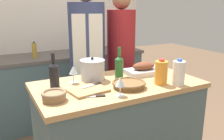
{
  "coord_description": "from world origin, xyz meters",
  "views": [
    {
      "loc": [
        -0.9,
        -1.58,
        1.54
      ],
      "look_at": [
        0.0,
        0.11,
        1.02
      ],
      "focal_mm": 38.0,
      "sensor_mm": 36.0,
      "label": 1
    }
  ],
  "objects_px": {
    "condiment_bottle_short": "(35,50)",
    "condiment_bottle_tall": "(77,47)",
    "knife_chef": "(83,86)",
    "juice_jug": "(161,73)",
    "knife_paring": "(92,85)",
    "roasting_pan": "(144,69)",
    "wine_bottle_dark": "(119,67)",
    "milk_jug": "(179,73)",
    "wine_glass_right": "(120,83)",
    "person_cook_aproned": "(88,59)",
    "mixing_bowl": "(54,96)",
    "cutting_board": "(88,90)",
    "wine_bottle_green": "(54,74)",
    "wine_glass_left": "(73,71)",
    "person_cook_guest": "(121,59)",
    "stock_pot": "(93,70)",
    "knife_bread": "(94,96)",
    "wicker_basket": "(129,84)"
  },
  "relations": [
    {
      "from": "roasting_pan",
      "to": "person_cook_aproned",
      "type": "distance_m",
      "value": 0.68
    },
    {
      "from": "mixing_bowl",
      "to": "condiment_bottle_short",
      "type": "relative_size",
      "value": 0.83
    },
    {
      "from": "mixing_bowl",
      "to": "milk_jug",
      "type": "height_order",
      "value": "milk_jug"
    },
    {
      "from": "wine_bottle_dark",
      "to": "condiment_bottle_tall",
      "type": "distance_m",
      "value": 1.36
    },
    {
      "from": "wine_glass_right",
      "to": "person_cook_aproned",
      "type": "xyz_separation_m",
      "value": [
        0.16,
        0.98,
        -0.05
      ]
    },
    {
      "from": "cutting_board",
      "to": "wine_bottle_green",
      "type": "bearing_deg",
      "value": 132.0
    },
    {
      "from": "juice_jug",
      "to": "knife_paring",
      "type": "bearing_deg",
      "value": 161.66
    },
    {
      "from": "cutting_board",
      "to": "condiment_bottle_short",
      "type": "relative_size",
      "value": 1.46
    },
    {
      "from": "wicker_basket",
      "to": "condiment_bottle_tall",
      "type": "bearing_deg",
      "value": 84.37
    },
    {
      "from": "person_cook_guest",
      "to": "condiment_bottle_tall",
      "type": "bearing_deg",
      "value": 88.53
    },
    {
      "from": "juice_jug",
      "to": "knife_bread",
      "type": "relative_size",
      "value": 1.14
    },
    {
      "from": "wine_bottle_green",
      "to": "condiment_bottle_tall",
      "type": "xyz_separation_m",
      "value": [
        0.65,
        1.31,
        -0.05
      ]
    },
    {
      "from": "person_cook_aproned",
      "to": "person_cook_guest",
      "type": "relative_size",
      "value": 1.05
    },
    {
      "from": "juice_jug",
      "to": "wine_glass_left",
      "type": "relative_size",
      "value": 1.44
    },
    {
      "from": "person_cook_guest",
      "to": "knife_paring",
      "type": "bearing_deg",
      "value": -153.87
    },
    {
      "from": "wine_bottle_dark",
      "to": "juice_jug",
      "type": "bearing_deg",
      "value": -51.13
    },
    {
      "from": "milk_jug",
      "to": "wine_glass_left",
      "type": "bearing_deg",
      "value": 148.81
    },
    {
      "from": "wine_bottle_green",
      "to": "knife_chef",
      "type": "xyz_separation_m",
      "value": [
        0.19,
        -0.09,
        -0.1
      ]
    },
    {
      "from": "roasting_pan",
      "to": "wine_bottle_dark",
      "type": "distance_m",
      "value": 0.27
    },
    {
      "from": "condiment_bottle_short",
      "to": "stock_pot",
      "type": "bearing_deg",
      "value": -78.36
    },
    {
      "from": "knife_paring",
      "to": "wine_bottle_dark",
      "type": "bearing_deg",
      "value": 19.76
    },
    {
      "from": "cutting_board",
      "to": "wine_bottle_green",
      "type": "relative_size",
      "value": 1.11
    },
    {
      "from": "mixing_bowl",
      "to": "milk_jug",
      "type": "relative_size",
      "value": 0.8
    },
    {
      "from": "condiment_bottle_short",
      "to": "condiment_bottle_tall",
      "type": "bearing_deg",
      "value": 7.02
    },
    {
      "from": "mixing_bowl",
      "to": "wine_bottle_dark",
      "type": "bearing_deg",
      "value": 19.45
    },
    {
      "from": "person_cook_guest",
      "to": "cutting_board",
      "type": "bearing_deg",
      "value": -154.28
    },
    {
      "from": "roasting_pan",
      "to": "knife_paring",
      "type": "distance_m",
      "value": 0.57
    },
    {
      "from": "condiment_bottle_tall",
      "to": "stock_pot",
      "type": "bearing_deg",
      "value": -104.08
    },
    {
      "from": "person_cook_aproned",
      "to": "knife_chef",
      "type": "bearing_deg",
      "value": -95.26
    },
    {
      "from": "wine_bottle_green",
      "to": "knife_bread",
      "type": "xyz_separation_m",
      "value": [
        0.18,
        -0.32,
        -0.1
      ]
    },
    {
      "from": "wicker_basket",
      "to": "wine_glass_left",
      "type": "height_order",
      "value": "wine_glass_left"
    },
    {
      "from": "knife_chef",
      "to": "knife_paring",
      "type": "bearing_deg",
      "value": -45.12
    },
    {
      "from": "roasting_pan",
      "to": "knife_chef",
      "type": "height_order",
      "value": "roasting_pan"
    },
    {
      "from": "wine_glass_left",
      "to": "person_cook_aproned",
      "type": "bearing_deg",
      "value": 58.0
    },
    {
      "from": "roasting_pan",
      "to": "wine_glass_right",
      "type": "distance_m",
      "value": 0.59
    },
    {
      "from": "condiment_bottle_tall",
      "to": "wine_glass_right",
      "type": "bearing_deg",
      "value": -100.06
    },
    {
      "from": "knife_paring",
      "to": "person_cook_aproned",
      "type": "bearing_deg",
      "value": 70.35
    },
    {
      "from": "wine_bottle_green",
      "to": "knife_chef",
      "type": "height_order",
      "value": "wine_bottle_green"
    },
    {
      "from": "knife_paring",
      "to": "milk_jug",
      "type": "bearing_deg",
      "value": -22.21
    },
    {
      "from": "milk_jug",
      "to": "knife_paring",
      "type": "height_order",
      "value": "milk_jug"
    },
    {
      "from": "wine_bottle_green",
      "to": "knife_chef",
      "type": "relative_size",
      "value": 1.04
    },
    {
      "from": "condiment_bottle_short",
      "to": "wine_bottle_green",
      "type": "bearing_deg",
      "value": -93.83
    },
    {
      "from": "knife_chef",
      "to": "person_cook_aproned",
      "type": "height_order",
      "value": "person_cook_aproned"
    },
    {
      "from": "roasting_pan",
      "to": "wine_bottle_dark",
      "type": "bearing_deg",
      "value": -176.07
    },
    {
      "from": "condiment_bottle_short",
      "to": "person_cook_guest",
      "type": "relative_size",
      "value": 0.12
    },
    {
      "from": "knife_bread",
      "to": "person_cook_aproned",
      "type": "relative_size",
      "value": 0.1
    },
    {
      "from": "wine_bottle_dark",
      "to": "wine_glass_left",
      "type": "distance_m",
      "value": 0.39
    },
    {
      "from": "condiment_bottle_short",
      "to": "knife_chef",
      "type": "bearing_deg",
      "value": -85.37
    },
    {
      "from": "milk_jug",
      "to": "knife_chef",
      "type": "height_order",
      "value": "milk_jug"
    },
    {
      "from": "milk_jug",
      "to": "wine_bottle_green",
      "type": "xyz_separation_m",
      "value": [
        -0.87,
        0.4,
        0.01
      ]
    }
  ]
}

